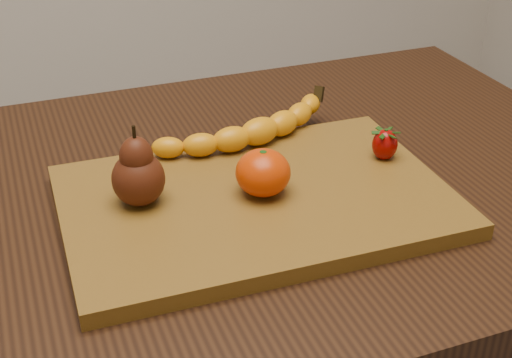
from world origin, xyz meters
name	(u,v)px	position (x,y,z in m)	size (l,w,h in m)	color
table	(252,242)	(0.00, 0.00, 0.66)	(1.00, 0.70, 0.76)	black
cutting_board	(256,201)	(-0.02, -0.07, 0.77)	(0.45, 0.30, 0.02)	brown
banana	(259,131)	(0.03, 0.05, 0.80)	(0.24, 0.06, 0.04)	orange
pear	(137,166)	(-0.15, -0.04, 0.83)	(0.06, 0.06, 0.10)	#481B0B
mandarin	(263,173)	(-0.01, -0.07, 0.81)	(0.06, 0.06, 0.06)	#CB3402
strawberry	(385,143)	(0.17, -0.04, 0.80)	(0.03, 0.03, 0.04)	#8C0603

